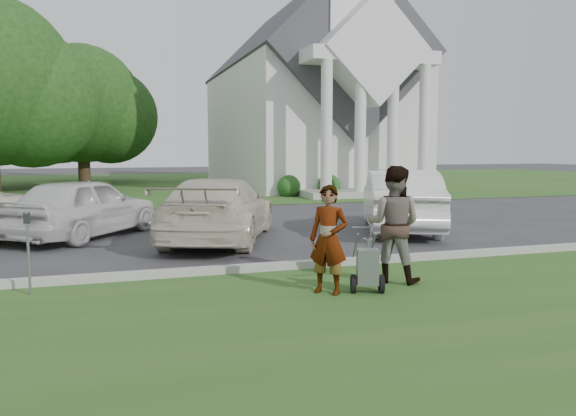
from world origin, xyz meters
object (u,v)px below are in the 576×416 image
person_left (329,240)px  person_right (393,225)px  church (307,86)px  tree_back (82,110)px  striping_cart (367,268)px  car_c (219,210)px  car_d (400,200)px  car_b (84,207)px  parking_meter_near (28,243)px

person_left → person_right: (1.30, 0.40, 0.13)m
church → person_left: bearing=-108.8°
church → tree_back: (-13.01, 6.87, -1.21)m
tree_back → person_right: size_ratio=5.03×
church → person_right: size_ratio=12.61×
striping_cart → car_c: size_ratio=0.20×
striping_cart → car_d: size_ratio=0.21×
church → striping_cart: church is taller
person_left → car_c: bearing=139.2°
person_right → car_b: (-5.05, 6.56, -0.20)m
car_d → car_c: bearing=25.3°
tree_back → person_right: (6.02, -30.85, -3.77)m
striping_cart → car_b: size_ratio=0.24×
car_b → car_c: size_ratio=0.85×
striping_cart → car_d: bearing=75.6°
car_c → car_b: bearing=-4.7°
church → parking_meter_near: size_ratio=18.89×
parking_meter_near → car_b: car_b is taller
car_c → parking_meter_near: bearing=70.8°
person_left → car_d: size_ratio=0.33×
car_c → striping_cart: bearing=125.1°
car_d → striping_cart: bearing=79.6°
parking_meter_near → car_c: size_ratio=0.24×
car_d → car_b: bearing=13.1°
church → person_right: (-6.99, -23.98, -4.98)m
car_b → car_c: bearing=-171.5°
person_right → car_d: person_right is taller
tree_back → car_b: tree_back is taller
tree_back → person_left: bearing=-81.4°
parking_meter_near → car_c: bearing=48.5°
church → person_right: church is taller
car_c → car_d: bearing=-154.8°
striping_cart → car_b: car_b is taller
church → car_d: (-3.98, -18.74, -5.12)m
person_right → parking_meter_near: 5.68m
car_b → car_d: (8.06, -1.32, 0.06)m
tree_back → car_b: bearing=-87.7°
striping_cart → person_right: 1.06m
tree_back → striping_cart: size_ratio=9.08×
person_left → parking_meter_near: 4.49m
person_right → car_b: person_right is taller
person_right → parking_meter_near: bearing=31.2°
person_left → church: bearing=113.4°
person_left → striping_cart: bearing=28.9°
striping_cart → parking_meter_near: size_ratio=0.83×
person_left → car_d: bearing=94.8°
church → car_c: church is taller
church → striping_cart: size_ratio=22.76×
car_b → car_d: car_d is taller
striping_cart → car_d: car_d is taller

